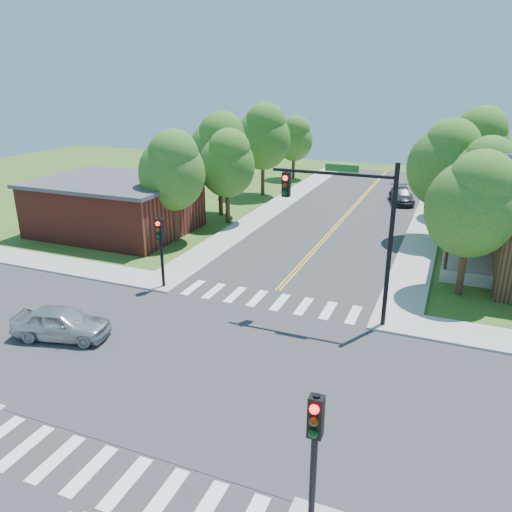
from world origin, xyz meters
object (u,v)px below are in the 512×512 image
at_px(signal_mast_ne, 351,216).
at_px(signal_pole_se, 315,438).
at_px(car_silver, 61,324).
at_px(signal_pole_nw, 160,240).
at_px(car_dgrey, 402,196).

xyz_separation_m(signal_mast_ne, signal_pole_se, (1.69, -11.21, -2.19)).
height_order(signal_mast_ne, car_silver, signal_mast_ne).
distance_m(signal_mast_ne, signal_pole_nw, 9.76).
bearing_deg(signal_mast_ne, car_dgrey, 90.99).
xyz_separation_m(car_silver, car_dgrey, (10.18, 29.98, -0.04)).
relative_size(signal_mast_ne, signal_pole_nw, 1.89).
bearing_deg(signal_pole_se, signal_mast_ne, 98.56).
xyz_separation_m(signal_mast_ne, car_silver, (-10.60, -6.12, -4.16)).
xyz_separation_m(signal_mast_ne, signal_pole_nw, (-9.51, -0.01, -2.19)).
relative_size(signal_mast_ne, signal_pole_se, 1.89).
distance_m(signal_pole_se, car_silver, 13.44).
height_order(signal_pole_nw, car_silver, signal_pole_nw).
height_order(signal_pole_se, car_dgrey, signal_pole_se).
relative_size(signal_pole_nw, car_dgrey, 0.80).
relative_size(signal_pole_se, car_silver, 0.88).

